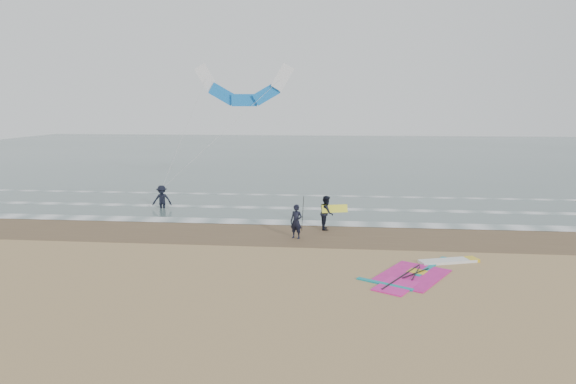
# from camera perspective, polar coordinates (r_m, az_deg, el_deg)

# --- Properties ---
(ground) EXTENTS (120.00, 120.00, 0.00)m
(ground) POSITION_cam_1_polar(r_m,az_deg,el_deg) (19.09, 1.31, -9.08)
(ground) COLOR tan
(ground) RESTS_ON ground
(sea_water) EXTENTS (120.00, 80.00, 0.02)m
(sea_water) POSITION_cam_1_polar(r_m,az_deg,el_deg) (66.33, 4.55, 4.29)
(sea_water) COLOR #47605E
(sea_water) RESTS_ON ground
(wet_sand_band) EXTENTS (120.00, 5.00, 0.01)m
(wet_sand_band) POSITION_cam_1_polar(r_m,az_deg,el_deg) (24.84, 2.39, -4.65)
(wet_sand_band) COLOR brown
(wet_sand_band) RESTS_ON ground
(foam_waterline) EXTENTS (120.00, 9.15, 0.02)m
(foam_waterline) POSITION_cam_1_polar(r_m,az_deg,el_deg) (29.15, 2.91, -2.46)
(foam_waterline) COLOR white
(foam_waterline) RESTS_ON ground
(windsurf_rig) EXTENTS (4.93, 4.66, 0.12)m
(windsurf_rig) POSITION_cam_1_polar(r_m,az_deg,el_deg) (19.87, 14.77, -8.56)
(windsurf_rig) COLOR white
(windsurf_rig) RESTS_ON ground
(person_standing) EXTENTS (0.68, 0.57, 1.60)m
(person_standing) POSITION_cam_1_polar(r_m,az_deg,el_deg) (23.80, 0.92, -3.31)
(person_standing) COLOR black
(person_standing) RESTS_ON ground
(person_walking) EXTENTS (0.69, 0.86, 1.70)m
(person_walking) POSITION_cam_1_polar(r_m,az_deg,el_deg) (25.59, 4.30, -2.30)
(person_walking) COLOR black
(person_walking) RESTS_ON ground
(person_wading) EXTENTS (1.21, 0.80, 1.76)m
(person_wading) POSITION_cam_1_polar(r_m,az_deg,el_deg) (31.52, -13.85, -0.24)
(person_wading) COLOR black
(person_wading) RESTS_ON ground
(held_pole) EXTENTS (0.17, 0.86, 1.82)m
(held_pole) POSITION_cam_1_polar(r_m,az_deg,el_deg) (23.69, 1.64, -2.44)
(held_pole) COLOR black
(held_pole) RESTS_ON ground
(carried_kiteboard) EXTENTS (1.30, 0.51, 0.39)m
(carried_kiteboard) POSITION_cam_1_polar(r_m,az_deg,el_deg) (25.44, 5.21, -1.86)
(carried_kiteboard) COLOR yellow
(carried_kiteboard) RESTS_ON ground
(surf_kite) EXTENTS (7.52, 4.99, 7.69)m
(surf_kite) POSITION_cam_1_polar(r_m,az_deg,el_deg) (34.60, -4.92, 11.34)
(surf_kite) COLOR white
(surf_kite) RESTS_ON ground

